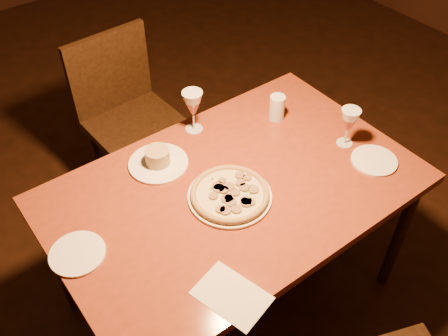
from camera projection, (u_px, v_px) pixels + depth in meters
floor at (222, 252)px, 2.69m from camera, size 7.00×7.00×0.00m
dining_table at (234, 198)px, 2.02m from camera, size 1.46×0.95×0.78m
chair_far at (128, 114)px, 2.69m from camera, size 0.48×0.48×0.96m
pizza_plate at (230, 194)px, 1.92m from camera, size 0.33×0.33×0.04m
ramekin_saucer at (158, 160)px, 2.04m from camera, size 0.25×0.25×0.08m
wine_glass_far at (193, 111)px, 2.16m from camera, size 0.09×0.09×0.20m
wine_glass_right at (348, 127)px, 2.10m from camera, size 0.08×0.08×0.18m
water_tumbler at (277, 107)px, 2.25m from camera, size 0.07×0.07×0.12m
side_plate_left at (77, 254)px, 1.73m from camera, size 0.20×0.20×0.01m
side_plate_near at (374, 160)px, 2.07m from camera, size 0.19×0.19×0.01m
menu_card at (232, 295)px, 1.62m from camera, size 0.21×0.27×0.00m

